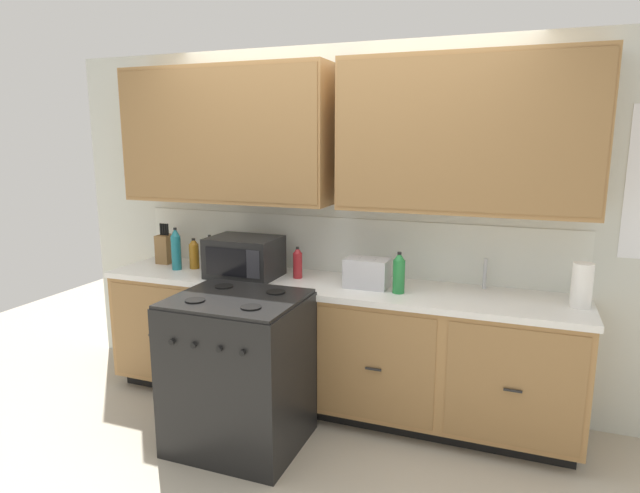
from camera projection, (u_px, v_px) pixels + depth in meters
ground_plane at (313, 426)px, 3.55m from camera, size 8.05×8.05×0.00m
wall_unit at (340, 169)px, 3.68m from camera, size 4.42×0.40×2.48m
counter_run at (329, 344)px, 3.73m from camera, size 3.25×0.64×0.90m
stove_range at (239, 371)px, 3.27m from camera, size 0.76×0.68×0.95m
microwave at (244, 257)px, 3.78m from camera, size 0.48×0.37×0.28m
toaster at (367, 273)px, 3.52m from camera, size 0.28×0.18×0.19m
knife_block at (166, 248)px, 4.20m from camera, size 0.11×0.14×0.31m
sink_faucet at (485, 274)px, 3.47m from camera, size 0.02×0.02×0.20m
paper_towel_roll at (582, 285)px, 3.09m from camera, size 0.12×0.12×0.26m
bottle_green at (399, 273)px, 3.38m from camera, size 0.08×0.08×0.26m
bottle_dark at (210, 252)px, 4.01m from camera, size 0.07×0.07×0.25m
bottle_teal at (176, 249)px, 3.98m from camera, size 0.07×0.07×0.31m
bottle_amber at (194, 254)px, 4.02m from camera, size 0.07×0.07×0.23m
bottle_red at (298, 263)px, 3.75m from camera, size 0.06×0.06×0.22m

